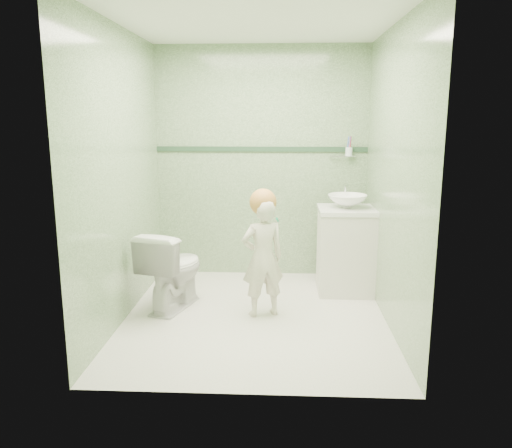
{
  "coord_description": "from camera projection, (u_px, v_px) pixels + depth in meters",
  "views": [
    {
      "loc": [
        0.21,
        -4.09,
        1.67
      ],
      "look_at": [
        0.0,
        0.15,
        0.78
      ],
      "focal_mm": 35.59,
      "sensor_mm": 36.0,
      "label": 1
    }
  ],
  "objects": [
    {
      "name": "cup_holder",
      "position": [
        348.0,
        151.0,
        5.18
      ],
      "size": [
        0.26,
        0.07,
        0.21
      ],
      "color": "silver",
      "rests_on": "room_shell"
    },
    {
      "name": "teal_toothbrush",
      "position": [
        276.0,
        219.0,
        4.12
      ],
      "size": [
        0.1,
        0.14,
        0.08
      ],
      "color": "#0B9865",
      "rests_on": "toddler"
    },
    {
      "name": "hair_cap",
      "position": [
        263.0,
        202.0,
        4.21
      ],
      "size": [
        0.23,
        0.23,
        0.23
      ],
      "primitive_type": "sphere",
      "color": "#C2823B",
      "rests_on": "toddler"
    },
    {
      "name": "vanity",
      "position": [
        345.0,
        252.0,
        4.91
      ],
      "size": [
        0.52,
        0.5,
        0.8
      ],
      "primitive_type": "cube",
      "color": "silver",
      "rests_on": "ground"
    },
    {
      "name": "toddler",
      "position": [
        263.0,
        258.0,
        4.28
      ],
      "size": [
        0.43,
        0.36,
        1.02
      ],
      "primitive_type": "imported",
      "rotation": [
        0.0,
        0.0,
        3.51
      ],
      "color": "white",
      "rests_on": "ground"
    },
    {
      "name": "faucet",
      "position": [
        345.0,
        190.0,
        4.97
      ],
      "size": [
        0.03,
        0.13,
        0.18
      ],
      "color": "silver",
      "rests_on": "counter"
    },
    {
      "name": "trim_stripe",
      "position": [
        261.0,
        149.0,
        5.28
      ],
      "size": [
        2.2,
        0.02,
        0.05
      ],
      "primitive_type": "cube",
      "color": "#27452E",
      "rests_on": "room_shell"
    },
    {
      "name": "toilet",
      "position": [
        173.0,
        269.0,
        4.49
      ],
      "size": [
        0.59,
        0.79,
        0.71
      ],
      "primitive_type": "imported",
      "rotation": [
        0.0,
        0.0,
        2.84
      ],
      "color": "white",
      "rests_on": "ground"
    },
    {
      "name": "basin",
      "position": [
        347.0,
        201.0,
        4.81
      ],
      "size": [
        0.37,
        0.37,
        0.13
      ],
      "primitive_type": "imported",
      "color": "white",
      "rests_on": "counter"
    },
    {
      "name": "counter",
      "position": [
        347.0,
        210.0,
        4.82
      ],
      "size": [
        0.54,
        0.52,
        0.04
      ],
      "primitive_type": "cube",
      "color": "white",
      "rests_on": "vanity"
    },
    {
      "name": "ground",
      "position": [
        255.0,
        316.0,
        4.35
      ],
      "size": [
        2.5,
        2.5,
        0.0
      ],
      "primitive_type": "plane",
      "color": "silver",
      "rests_on": "ground"
    },
    {
      "name": "room_shell",
      "position": [
        255.0,
        177.0,
        4.1
      ],
      "size": [
        2.5,
        2.54,
        2.4
      ],
      "color": "gray",
      "rests_on": "ground"
    }
  ]
}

